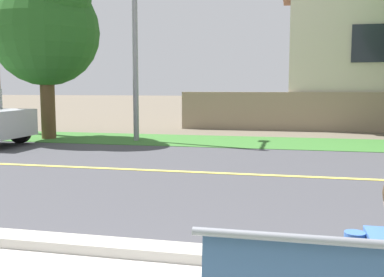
% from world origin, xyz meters
% --- Properties ---
extents(ground_plane, '(140.00, 140.00, 0.00)m').
position_xyz_m(ground_plane, '(0.00, 8.00, 0.00)').
color(ground_plane, '#665B4C').
extents(curb_edge, '(44.00, 0.30, 0.11)m').
position_xyz_m(curb_edge, '(0.00, 2.35, 0.06)').
color(curb_edge, '#ADA89E').
rests_on(curb_edge, ground_plane).
extents(street_asphalt, '(52.00, 8.00, 0.01)m').
position_xyz_m(street_asphalt, '(0.00, 6.50, 0.00)').
color(street_asphalt, '#424247').
rests_on(street_asphalt, ground_plane).
extents(road_centre_line, '(48.00, 0.14, 0.01)m').
position_xyz_m(road_centre_line, '(0.00, 6.50, 0.01)').
color(road_centre_line, '#E0CC4C').
rests_on(road_centre_line, ground_plane).
extents(far_verge_grass, '(48.00, 2.80, 0.02)m').
position_xyz_m(far_verge_grass, '(0.00, 11.34, 0.01)').
color(far_verge_grass, '#38702D').
rests_on(far_verge_grass, ground_plane).
extents(streetlamp, '(0.24, 2.10, 6.70)m').
position_xyz_m(streetlamp, '(-3.58, 11.15, 3.85)').
color(streetlamp, gray).
rests_on(streetlamp, ground_plane).
extents(shade_tree_far_left, '(3.24, 3.24, 5.35)m').
position_xyz_m(shade_tree_far_left, '(-6.29, 10.81, 3.47)').
color(shade_tree_far_left, brown).
rests_on(shade_tree_far_left, ground_plane).
extents(garden_wall, '(13.00, 0.36, 1.40)m').
position_xyz_m(garden_wall, '(3.30, 15.18, 0.70)').
color(garden_wall, gray).
rests_on(garden_wall, ground_plane).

